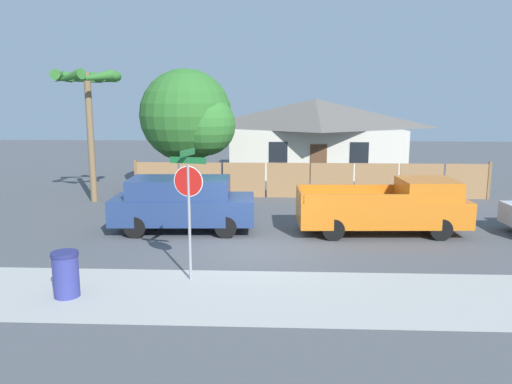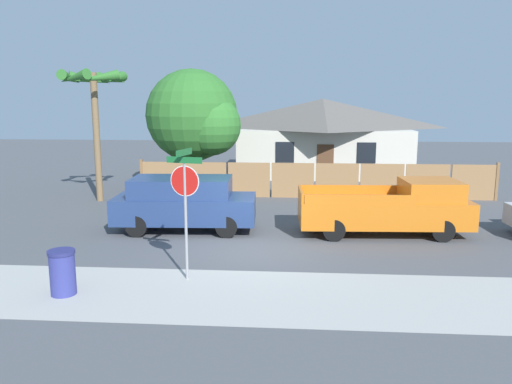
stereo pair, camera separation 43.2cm
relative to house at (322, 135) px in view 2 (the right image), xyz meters
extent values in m
plane|color=#4C4F54|center=(-2.90, -15.99, -2.29)|extent=(80.00, 80.00, 0.00)
cube|color=#A3A39E|center=(-2.90, -19.59, -2.28)|extent=(36.00, 3.20, 0.01)
cube|color=#997047|center=(-7.63, -8.03, -1.50)|extent=(1.89, 0.06, 1.57)
cube|color=#997047|center=(-5.67, -8.03, -1.50)|extent=(1.89, 0.06, 1.57)
cube|color=#997047|center=(-3.70, -8.03, -1.50)|extent=(1.89, 0.06, 1.57)
cube|color=#997047|center=(-1.73, -8.03, -1.50)|extent=(1.89, 0.06, 1.57)
cube|color=#997047|center=(0.24, -8.03, -1.50)|extent=(1.89, 0.06, 1.57)
cube|color=#997047|center=(2.21, -8.03, -1.50)|extent=(1.89, 0.06, 1.57)
cube|color=#997047|center=(4.18, -8.03, -1.50)|extent=(1.89, 0.06, 1.57)
cube|color=#997047|center=(6.15, -8.03, -1.50)|extent=(1.89, 0.06, 1.57)
cube|color=brown|center=(-8.62, -8.03, -1.45)|extent=(0.12, 0.12, 1.67)
cube|color=brown|center=(7.14, -8.03, -1.45)|extent=(0.12, 0.12, 1.67)
cube|color=beige|center=(0.00, 0.00, -0.93)|extent=(9.64, 6.63, 2.71)
pyramid|color=#5B5651|center=(0.00, 0.00, 1.27)|extent=(10.41, 7.16, 1.70)
cube|color=black|center=(-2.17, -3.33, -0.72)|extent=(1.00, 0.04, 1.10)
cube|color=black|center=(2.17, -3.33, -0.72)|extent=(1.00, 0.04, 1.10)
cube|color=brown|center=(0.00, -3.33, -1.29)|extent=(0.90, 0.04, 2.00)
cylinder|color=brown|center=(-6.60, -6.19, -1.31)|extent=(0.40, 0.40, 1.95)
sphere|color=#2D6B28|center=(-6.60, -6.19, 1.32)|extent=(4.41, 4.41, 4.41)
sphere|color=#31732C|center=(-5.61, -6.75, 0.88)|extent=(2.87, 2.87, 2.87)
cylinder|color=brown|center=(-10.10, -9.36, 0.44)|extent=(0.28, 0.28, 5.46)
cone|color=#2D6B28|center=(-9.14, -9.36, 2.91)|extent=(0.44, 1.79, 0.71)
cone|color=#2D6B28|center=(-9.62, -8.53, 2.91)|extent=(1.77, 1.28, 0.71)
cone|color=#2D6B28|center=(-10.59, -8.53, 2.91)|extent=(1.77, 1.28, 0.71)
cone|color=#2D6B28|center=(-11.07, -9.36, 2.91)|extent=(0.44, 1.79, 0.71)
cone|color=#2D6B28|center=(-10.59, -10.19, 2.91)|extent=(1.77, 1.28, 0.71)
cone|color=#2D6B28|center=(-9.62, -10.19, 2.91)|extent=(1.77, 1.28, 0.71)
cube|color=navy|center=(-5.29, -14.08, -1.54)|extent=(4.75, 2.13, 0.84)
cube|color=navy|center=(-5.41, -14.09, -0.80)|extent=(3.34, 1.91, 0.63)
cube|color=black|center=(-3.86, -14.01, -0.80)|extent=(0.14, 1.68, 0.53)
cylinder|color=black|center=(-3.89, -13.17, -1.94)|extent=(0.70, 0.22, 0.70)
cylinder|color=black|center=(-3.81, -14.85, -1.94)|extent=(0.70, 0.22, 0.70)
cylinder|color=black|center=(-6.78, -13.31, -1.94)|extent=(0.70, 0.22, 0.70)
cylinder|color=black|center=(-6.69, -14.99, -1.94)|extent=(0.70, 0.22, 0.70)
cube|color=orange|center=(1.21, -14.08, -1.53)|extent=(5.50, 2.16, 0.85)
cube|color=orange|center=(2.70, -14.01, -0.80)|extent=(1.82, 1.83, 0.62)
cube|color=orange|center=(0.25, -13.22, -0.96)|extent=(3.40, 0.24, 0.30)
cube|color=orange|center=(0.34, -15.03, -0.96)|extent=(3.40, 0.24, 0.30)
cube|color=orange|center=(-1.45, -14.21, -0.96)|extent=(0.17, 1.81, 0.30)
cylinder|color=black|center=(2.85, -13.16, -1.94)|extent=(0.69, 0.22, 0.69)
cylinder|color=black|center=(2.93, -14.84, -1.94)|extent=(0.69, 0.22, 0.69)
cylinder|color=black|center=(-0.51, -13.32, -1.94)|extent=(0.69, 0.22, 0.69)
cylinder|color=black|center=(-0.43, -15.00, -1.94)|extent=(0.69, 0.22, 0.69)
cylinder|color=gray|center=(-4.28, -18.64, -0.87)|extent=(0.07, 0.07, 2.83)
cylinder|color=red|center=(-4.28, -18.64, 0.14)|extent=(0.68, 0.18, 0.69)
cylinder|color=white|center=(-4.28, -18.64, 0.14)|extent=(0.72, 0.18, 0.74)
cube|color=#19602D|center=(-4.28, -18.64, 0.64)|extent=(0.89, 0.23, 0.15)
cube|color=#19602D|center=(-4.28, -18.64, 0.82)|extent=(0.21, 0.80, 0.15)
cylinder|color=navy|center=(-6.85, -19.84, -1.81)|extent=(0.56, 0.56, 0.95)
cylinder|color=navy|center=(-6.85, -19.84, -1.30)|extent=(0.60, 0.60, 0.08)
camera|label=1|loc=(-2.17, -30.17, 2.02)|focal=35.00mm
camera|label=2|loc=(-1.74, -30.14, 2.02)|focal=35.00mm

